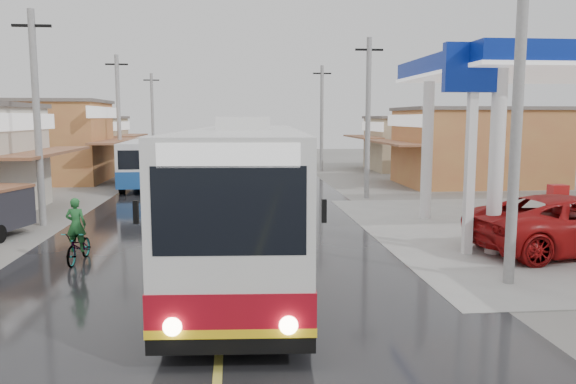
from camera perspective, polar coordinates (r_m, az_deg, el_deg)
name	(u,v)px	position (r m, az deg, el deg)	size (l,w,h in m)	color
ground	(223,292)	(13.47, -6.62, -10.08)	(120.00, 120.00, 0.00)	slate
road	(229,200)	(28.14, -6.03, -0.78)	(12.00, 90.00, 0.02)	black
centre_line	(229,199)	(28.13, -6.03, -0.76)	(0.15, 90.00, 0.01)	#D8CC4C
shopfronts_right	(548,205)	(29.14, 24.88, -1.18)	(11.00, 44.00, 4.80)	beige
utility_poles_left	(90,199)	(30.03, -19.49, -0.67)	(1.60, 50.00, 8.00)	gray
utility_poles_right	(366,198)	(28.92, 7.97, -0.61)	(1.60, 36.00, 8.00)	gray
coach_bus	(246,196)	(15.18, -4.25, -0.44)	(3.66, 13.19, 4.08)	silver
second_bus	(146,162)	(34.04, -14.22, 2.93)	(2.48, 8.22, 2.70)	silver
jeepney	(573,224)	(19.04, 27.01, -2.93)	(2.91, 6.32, 1.76)	#9B0F10
cyclist	(78,241)	(16.94, -20.53, -4.70)	(0.74, 1.78, 1.88)	black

